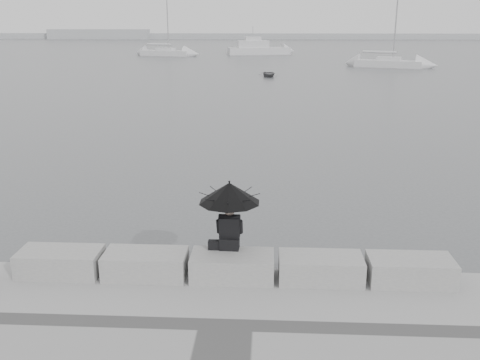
# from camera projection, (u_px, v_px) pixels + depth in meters

# --- Properties ---
(ground) EXTENTS (360.00, 360.00, 0.00)m
(ground) POSITION_uv_depth(u_px,v_px,m) (234.00, 290.00, 10.99)
(ground) COLOR #494C4F
(ground) RESTS_ON ground
(stone_block_far_left) EXTENTS (1.60, 0.80, 0.50)m
(stone_block_far_left) POSITION_uv_depth(u_px,v_px,m) (60.00, 262.00, 10.52)
(stone_block_far_left) COLOR gray
(stone_block_far_left) RESTS_ON promenade
(stone_block_left) EXTENTS (1.60, 0.80, 0.50)m
(stone_block_left) POSITION_uv_depth(u_px,v_px,m) (146.00, 264.00, 10.43)
(stone_block_left) COLOR gray
(stone_block_left) RESTS_ON promenade
(stone_block_centre) EXTENTS (1.60, 0.80, 0.50)m
(stone_block_centre) POSITION_uv_depth(u_px,v_px,m) (232.00, 266.00, 10.35)
(stone_block_centre) COLOR gray
(stone_block_centre) RESTS_ON promenade
(stone_block_right) EXTENTS (1.60, 0.80, 0.50)m
(stone_block_right) POSITION_uv_depth(u_px,v_px,m) (321.00, 268.00, 10.26)
(stone_block_right) COLOR gray
(stone_block_right) RESTS_ON promenade
(stone_block_far_right) EXTENTS (1.60, 0.80, 0.50)m
(stone_block_far_right) POSITION_uv_depth(u_px,v_px,m) (410.00, 271.00, 10.17)
(stone_block_far_right) COLOR gray
(stone_block_far_right) RESTS_ON promenade
(seated_person) EXTENTS (1.20, 1.20, 1.39)m
(seated_person) POSITION_uv_depth(u_px,v_px,m) (229.00, 200.00, 10.29)
(seated_person) COLOR black
(seated_person) RESTS_ON stone_block_centre
(bag) EXTENTS (0.27, 0.15, 0.17)m
(bag) POSITION_uv_depth(u_px,v_px,m) (215.00, 245.00, 10.50)
(bag) COLOR black
(bag) RESTS_ON stone_block_centre
(distant_landmass) EXTENTS (180.00, 8.00, 2.80)m
(distant_landmass) POSITION_uv_depth(u_px,v_px,m) (240.00, 36.00, 158.96)
(distant_landmass) COLOR #A0A3A6
(distant_landmass) RESTS_ON ground
(sailboat_left) EXTENTS (8.28, 4.57, 12.90)m
(sailboat_left) POSITION_uv_depth(u_px,v_px,m) (166.00, 52.00, 83.48)
(sailboat_left) COLOR silver
(sailboat_left) RESTS_ON ground
(sailboat_right) EXTENTS (8.05, 4.93, 12.90)m
(sailboat_right) POSITION_uv_depth(u_px,v_px,m) (388.00, 63.00, 63.10)
(sailboat_right) COLOR silver
(sailboat_right) RESTS_ON ground
(motor_cruiser) EXTENTS (10.34, 4.94, 4.50)m
(motor_cruiser) POSITION_uv_depth(u_px,v_px,m) (259.00, 49.00, 86.76)
(motor_cruiser) COLOR silver
(motor_cruiser) RESTS_ON ground
(dinghy) EXTENTS (2.82, 1.33, 0.47)m
(dinghy) POSITION_uv_depth(u_px,v_px,m) (269.00, 74.00, 52.64)
(dinghy) COLOR slate
(dinghy) RESTS_ON ground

